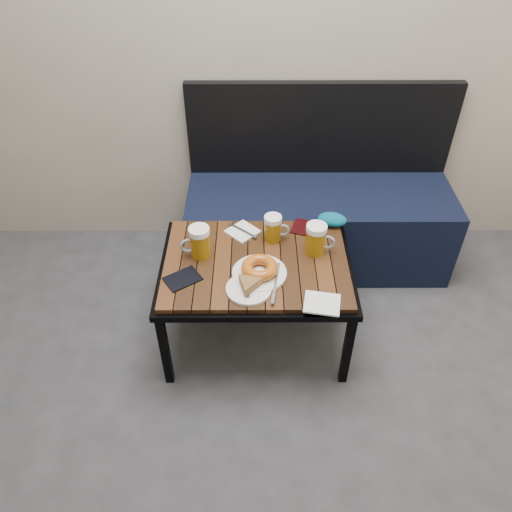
{
  "coord_description": "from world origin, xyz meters",
  "views": [
    {
      "loc": [
        -0.09,
        -0.44,
        1.91
      ],
      "look_at": [
        -0.09,
        1.18,
        0.5
      ],
      "focal_mm": 35.0,
      "sensor_mm": 36.0,
      "label": 1
    }
  ],
  "objects_px": {
    "passport_burgundy": "(302,227)",
    "passport_navy": "(183,279)",
    "beer_mug_right": "(316,239)",
    "plate_pie": "(249,286)",
    "bench": "(318,218)",
    "knit_pouch": "(332,219)",
    "beer_mug_left": "(199,242)",
    "plate_bagel": "(259,270)",
    "beer_mug_centre": "(273,228)",
    "cafe_table": "(256,268)"
  },
  "relations": [
    {
      "from": "passport_burgundy",
      "to": "knit_pouch",
      "type": "xyz_separation_m",
      "value": [
        0.14,
        0.02,
        0.03
      ]
    },
    {
      "from": "plate_pie",
      "to": "cafe_table",
      "type": "bearing_deg",
      "value": 80.53
    },
    {
      "from": "bench",
      "to": "knit_pouch",
      "type": "xyz_separation_m",
      "value": [
        0.02,
        -0.32,
        0.23
      ]
    },
    {
      "from": "beer_mug_right",
      "to": "plate_bagel",
      "type": "xyz_separation_m",
      "value": [
        -0.25,
        -0.15,
        -0.05
      ]
    },
    {
      "from": "beer_mug_left",
      "to": "passport_burgundy",
      "type": "height_order",
      "value": "beer_mug_left"
    },
    {
      "from": "plate_pie",
      "to": "knit_pouch",
      "type": "distance_m",
      "value": 0.59
    },
    {
      "from": "bench",
      "to": "knit_pouch",
      "type": "bearing_deg",
      "value": -86.94
    },
    {
      "from": "plate_bagel",
      "to": "knit_pouch",
      "type": "xyz_separation_m",
      "value": [
        0.35,
        0.35,
        0.0
      ]
    },
    {
      "from": "beer_mug_right",
      "to": "bench",
      "type": "bearing_deg",
      "value": 89.36
    },
    {
      "from": "beer_mug_right",
      "to": "beer_mug_centre",
      "type": "bearing_deg",
      "value": 162.25
    },
    {
      "from": "beer_mug_centre",
      "to": "plate_pie",
      "type": "distance_m",
      "value": 0.35
    },
    {
      "from": "beer_mug_centre",
      "to": "plate_pie",
      "type": "xyz_separation_m",
      "value": [
        -0.11,
        -0.33,
        -0.04
      ]
    },
    {
      "from": "cafe_table",
      "to": "passport_burgundy",
      "type": "relative_size",
      "value": 7.12
    },
    {
      "from": "beer_mug_right",
      "to": "plate_bagel",
      "type": "distance_m",
      "value": 0.29
    },
    {
      "from": "beer_mug_right",
      "to": "passport_burgundy",
      "type": "height_order",
      "value": "beer_mug_right"
    },
    {
      "from": "beer_mug_left",
      "to": "plate_pie",
      "type": "height_order",
      "value": "beer_mug_left"
    },
    {
      "from": "beer_mug_left",
      "to": "plate_bagel",
      "type": "relative_size",
      "value": 0.48
    },
    {
      "from": "bench",
      "to": "passport_burgundy",
      "type": "xyz_separation_m",
      "value": [
        -0.13,
        -0.34,
        0.2
      ]
    },
    {
      "from": "cafe_table",
      "to": "passport_navy",
      "type": "distance_m",
      "value": 0.33
    },
    {
      "from": "knit_pouch",
      "to": "beer_mug_centre",
      "type": "bearing_deg",
      "value": -158.79
    },
    {
      "from": "beer_mug_right",
      "to": "passport_burgundy",
      "type": "relative_size",
      "value": 1.22
    },
    {
      "from": "passport_navy",
      "to": "knit_pouch",
      "type": "xyz_separation_m",
      "value": [
        0.67,
        0.38,
        0.03
      ]
    },
    {
      "from": "beer_mug_left",
      "to": "passport_burgundy",
      "type": "relative_size",
      "value": 1.24
    },
    {
      "from": "beer_mug_left",
      "to": "passport_burgundy",
      "type": "bearing_deg",
      "value": -167.53
    },
    {
      "from": "passport_burgundy",
      "to": "passport_navy",
      "type": "bearing_deg",
      "value": -127.38
    },
    {
      "from": "bench",
      "to": "plate_bagel",
      "type": "distance_m",
      "value": 0.78
    },
    {
      "from": "beer_mug_centre",
      "to": "beer_mug_right",
      "type": "xyz_separation_m",
      "value": [
        0.18,
        -0.09,
        0.01
      ]
    },
    {
      "from": "bench",
      "to": "plate_bagel",
      "type": "relative_size",
      "value": 4.65
    },
    {
      "from": "beer_mug_left",
      "to": "plate_bagel",
      "type": "distance_m",
      "value": 0.29
    },
    {
      "from": "passport_navy",
      "to": "passport_burgundy",
      "type": "bearing_deg",
      "value": 89.91
    },
    {
      "from": "plate_bagel",
      "to": "passport_burgundy",
      "type": "xyz_separation_m",
      "value": [
        0.2,
        0.33,
        -0.02
      ]
    },
    {
      "from": "plate_pie",
      "to": "plate_bagel",
      "type": "relative_size",
      "value": 0.62
    },
    {
      "from": "plate_bagel",
      "to": "beer_mug_centre",
      "type": "bearing_deg",
      "value": 74.96
    },
    {
      "from": "cafe_table",
      "to": "plate_bagel",
      "type": "bearing_deg",
      "value": -80.75
    },
    {
      "from": "beer_mug_centre",
      "to": "passport_burgundy",
      "type": "xyz_separation_m",
      "value": [
        0.14,
        0.09,
        -0.06
      ]
    },
    {
      "from": "beer_mug_centre",
      "to": "passport_navy",
      "type": "bearing_deg",
      "value": -146.24
    },
    {
      "from": "beer_mug_right",
      "to": "passport_burgundy",
      "type": "bearing_deg",
      "value": 113.16
    },
    {
      "from": "beer_mug_right",
      "to": "plate_pie",
      "type": "height_order",
      "value": "beer_mug_right"
    },
    {
      "from": "passport_burgundy",
      "to": "plate_pie",
      "type": "bearing_deg",
      "value": -101.92
    },
    {
      "from": "bench",
      "to": "passport_burgundy",
      "type": "distance_m",
      "value": 0.42
    },
    {
      "from": "beer_mug_centre",
      "to": "beer_mug_right",
      "type": "height_order",
      "value": "beer_mug_right"
    },
    {
      "from": "passport_burgundy",
      "to": "knit_pouch",
      "type": "height_order",
      "value": "knit_pouch"
    },
    {
      "from": "passport_navy",
      "to": "plate_bagel",
      "type": "bearing_deg",
      "value": 60.79
    },
    {
      "from": "plate_pie",
      "to": "passport_burgundy",
      "type": "xyz_separation_m",
      "value": [
        0.25,
        0.42,
        -0.02
      ]
    },
    {
      "from": "knit_pouch",
      "to": "passport_burgundy",
      "type": "bearing_deg",
      "value": -170.91
    },
    {
      "from": "beer_mug_left",
      "to": "plate_pie",
      "type": "distance_m",
      "value": 0.31
    },
    {
      "from": "beer_mug_left",
      "to": "knit_pouch",
      "type": "bearing_deg",
      "value": -170.64
    },
    {
      "from": "cafe_table",
      "to": "beer_mug_centre",
      "type": "bearing_deg",
      "value": 62.49
    },
    {
      "from": "beer_mug_right",
      "to": "knit_pouch",
      "type": "distance_m",
      "value": 0.23
    },
    {
      "from": "plate_pie",
      "to": "passport_burgundy",
      "type": "height_order",
      "value": "plate_pie"
    }
  ]
}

